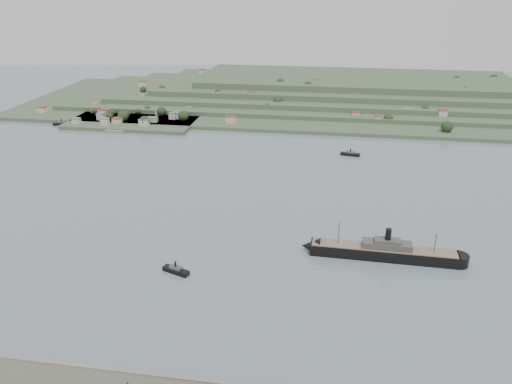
# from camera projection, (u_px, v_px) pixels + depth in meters

# --- Properties ---
(ground) EXTENTS (1400.00, 1400.00, 0.00)m
(ground) POSITION_uv_depth(u_px,v_px,m) (272.00, 228.00, 347.46)
(ground) COLOR slate
(ground) RESTS_ON ground
(far_peninsula) EXTENTS (760.00, 309.00, 30.00)m
(far_peninsula) POSITION_uv_depth(u_px,v_px,m) (328.00, 94.00, 695.45)
(far_peninsula) COLOR #3A5438
(far_peninsula) RESTS_ON ground
(steamship) EXTENTS (101.52, 14.70, 24.35)m
(steamship) POSITION_uv_depth(u_px,v_px,m) (379.00, 251.00, 309.12)
(steamship) COLOR black
(steamship) RESTS_ON ground
(tugboat) EXTENTS (17.47, 10.04, 7.63)m
(tugboat) POSITION_uv_depth(u_px,v_px,m) (176.00, 270.00, 294.04)
(tugboat) COLOR black
(tugboat) RESTS_ON ground
(ferry_west) EXTENTS (20.46, 12.13, 7.42)m
(ferry_west) POSITION_uv_depth(u_px,v_px,m) (62.00, 123.00, 591.37)
(ferry_west) COLOR black
(ferry_west) RESTS_ON ground
(ferry_east) EXTENTS (19.50, 8.37, 7.08)m
(ferry_east) POSITION_uv_depth(u_px,v_px,m) (350.00, 154.00, 489.20)
(ferry_east) COLOR black
(ferry_east) RESTS_ON ground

